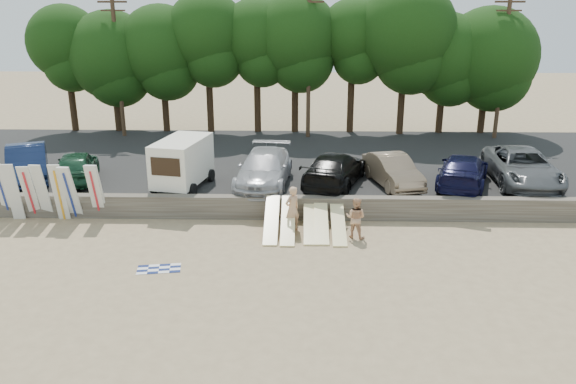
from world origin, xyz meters
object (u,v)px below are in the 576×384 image
Objects in this scene: car_1 at (77,166)px; car_6 at (522,167)px; car_0 at (27,163)px; car_2 at (264,169)px; car_5 at (463,171)px; beachgoer_a at (292,209)px; car_4 at (393,170)px; car_3 at (335,169)px; beachgoer_b at (356,218)px; box_trailer at (182,161)px; cooler at (290,221)px.

car_6 is at bearing 166.18° from car_1.
car_0 is 11.54m from car_2.
beachgoer_a is at bearing 47.08° from car_5.
car_0 reaches higher than car_2.
car_0 is at bearing 164.32° from car_4.
car_3 is at bearing -154.88° from beachgoer_a.
car_5 is (9.30, 0.18, -0.06)m from car_2.
car_1 is 2.65× the size of beachgoer_b.
car_2 is at bearing 20.99° from car_5.
box_trailer is at bearing -74.13° from beachgoer_a.
box_trailer is 7.11m from car_3.
beachgoer_a is (5.14, -3.52, -1.03)m from box_trailer.
car_3 is at bearing -173.12° from car_6.
car_0 is 13.42m from cooler.
car_3 is (12.38, -0.25, 0.02)m from car_1.
car_4 is 3.27m from car_5.
cooler is at bearing 42.58° from car_5.
car_2 is at bearing -26.27° from beachgoer_b.
car_0 is 14.85m from car_3.
car_5 is 8.79m from cooler.
box_trailer is 0.88× the size of car_4.
car_3 is 1.03× the size of car_5.
car_2 is 2.95× the size of beachgoer_a.
car_5 is 3.11× the size of beachgoer_b.
beachgoer_b is (15.42, -5.14, -0.71)m from car_0.
car_1 is (-5.30, 0.83, -0.53)m from box_trailer.
beachgoer_b is at bearing -44.48° from car_2.
car_4 is at bearing -162.13° from car_3.
car_4 is 5.97m from cooler.
beachgoer_b is (-5.40, -4.69, -0.62)m from car_5.
car_0 reaches higher than car_1.
car_0 is 0.86× the size of car_6.
car_4 is at bearing -91.31° from beachgoer_b.
car_0 is at bearing -58.94° from beachgoer_a.
cooler is (-2.05, -3.40, -1.31)m from car_3.
car_5 is at bearing -25.60° from car_0.
car_1 is at bearing 1.84° from beachgoer_b.
box_trailer reaches higher than car_2.
car_3 is at bearing 8.55° from car_2.
car_6 is at bearing -125.23° from beachgoer_b.
cooler is (-2.63, 1.34, -0.67)m from beachgoer_b.
car_3 is (3.32, 0.22, -0.04)m from car_2.
car_6 reaches higher than car_3.
car_5 is 8.90m from beachgoer_a.
car_2 is at bearing 16.78° from box_trailer.
car_2 is at bearing -109.97° from beachgoer_a.
beachgoer_a is at bearing 8.76° from beachgoer_b.
car_5 reaches higher than beachgoer_a.
beachgoer_b is at bearing -128.56° from car_4.
car_3 is 4.82m from beachgoer_b.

